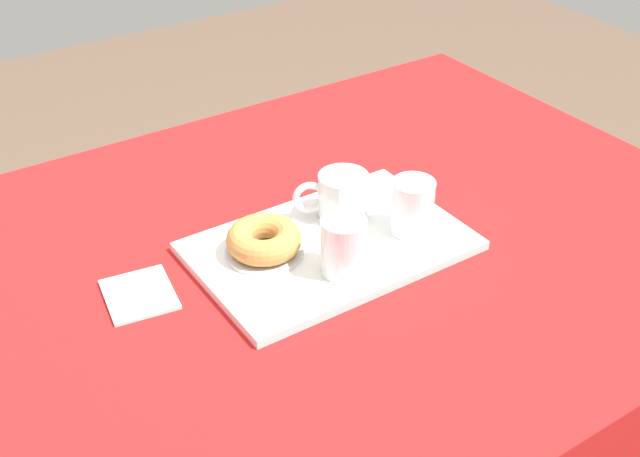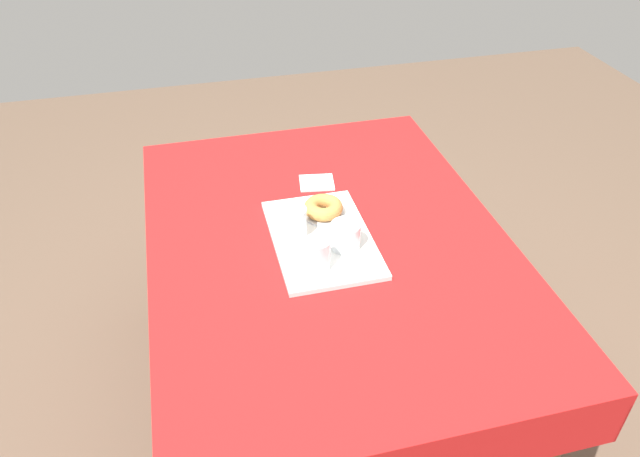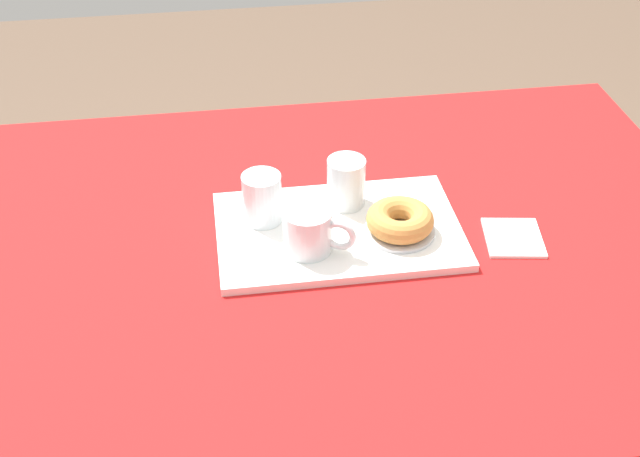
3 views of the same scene
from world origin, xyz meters
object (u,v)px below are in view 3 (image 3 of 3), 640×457
at_px(serving_tray, 339,231).
at_px(donut_plate_left, 399,231).
at_px(water_glass_far, 262,201).
at_px(sugar_donut_left, 400,220).
at_px(dining_table, 340,275).
at_px(tea_mug_left, 309,232).
at_px(water_glass_near, 346,184).
at_px(paper_napkin, 513,238).

relative_size(serving_tray, donut_plate_left, 3.47).
bearing_deg(water_glass_far, donut_plate_left, 162.09).
height_order(serving_tray, sugar_donut_left, sugar_donut_left).
height_order(dining_table, tea_mug_left, tea_mug_left).
xyz_separation_m(dining_table, sugar_donut_left, (-0.11, 0.01, 0.12)).
bearing_deg(tea_mug_left, water_glass_far, -54.59).
bearing_deg(serving_tray, water_glass_far, -18.58).
height_order(tea_mug_left, donut_plate_left, tea_mug_left).
bearing_deg(water_glass_near, serving_tray, 71.58).
bearing_deg(serving_tray, water_glass_near, -108.42).
distance_m(sugar_donut_left, paper_napkin, 0.21).
height_order(water_glass_far, paper_napkin, water_glass_far).
bearing_deg(water_glass_far, water_glass_near, -169.39).
bearing_deg(tea_mug_left, serving_tray, -138.51).
height_order(water_glass_near, sugar_donut_left, water_glass_near).
relative_size(donut_plate_left, sugar_donut_left, 1.05).
xyz_separation_m(tea_mug_left, paper_napkin, (-0.38, 0.01, -0.05)).
distance_m(dining_table, water_glass_near, 0.17).
bearing_deg(tea_mug_left, water_glass_near, -123.91).
relative_size(dining_table, tea_mug_left, 11.58).
xyz_separation_m(sugar_donut_left, paper_napkin, (-0.21, 0.03, -0.04)).
height_order(donut_plate_left, paper_napkin, donut_plate_left).
relative_size(water_glass_near, water_glass_far, 1.00).
bearing_deg(paper_napkin, tea_mug_left, -0.85).
distance_m(water_glass_near, sugar_donut_left, 0.13).
bearing_deg(dining_table, water_glass_far, -26.62).
bearing_deg(dining_table, paper_napkin, 172.78).
distance_m(serving_tray, water_glass_near, 0.09).
bearing_deg(paper_napkin, water_glass_near, -25.52).
relative_size(water_glass_near, donut_plate_left, 0.74).
bearing_deg(dining_table, tea_mug_left, 28.79).
bearing_deg(water_glass_near, paper_napkin, 154.48).
relative_size(sugar_donut_left, paper_napkin, 1.05).
bearing_deg(serving_tray, tea_mug_left, 41.49).
relative_size(water_glass_far, paper_napkin, 0.82).
relative_size(dining_table, serving_tray, 3.26).
height_order(tea_mug_left, sugar_donut_left, tea_mug_left).
relative_size(serving_tray, water_glass_near, 4.70).
bearing_deg(water_glass_near, water_glass_far, 10.61).
distance_m(serving_tray, sugar_donut_left, 0.12).
bearing_deg(donut_plate_left, serving_tray, -17.03).
relative_size(tea_mug_left, water_glass_near, 1.32).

